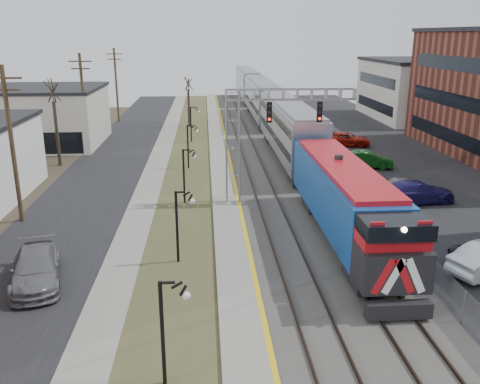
{
  "coord_description": "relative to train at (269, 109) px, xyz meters",
  "views": [
    {
      "loc": [
        -2.42,
        -7.09,
        11.71
      ],
      "look_at": [
        -0.39,
        22.14,
        2.6
      ],
      "focal_mm": 38.0,
      "sensor_mm": 36.0,
      "label": 1
    }
  ],
  "objects": [
    {
      "name": "car_street_b",
      "position": [
        -16.29,
        -39.6,
        -2.13
      ],
      "size": [
        3.49,
        5.83,
        1.58
      ],
      "primitive_type": "imported",
      "rotation": [
        0.0,
        0.0,
        0.25
      ],
      "color": "slate",
      "rests_on": "ground"
    },
    {
      "name": "lampposts",
      "position": [
        -9.5,
        -37.32,
        -0.92
      ],
      "size": [
        0.14,
        62.14,
        4.0
      ],
      "color": "black",
      "rests_on": "ground"
    },
    {
      "name": "parking_lot",
      "position": [
        10.5,
        -20.61,
        -2.9
      ],
      "size": [
        16.0,
        120.0,
        0.04
      ],
      "primitive_type": "cube",
      "color": "black",
      "rests_on": "ground"
    },
    {
      "name": "fence",
      "position": [
        2.7,
        -20.61,
        -2.12
      ],
      "size": [
        0.04,
        120.0,
        1.6
      ],
      "primitive_type": "cube",
      "color": "gray",
      "rests_on": "ground"
    },
    {
      "name": "platform",
      "position": [
        -6.5,
        -20.61,
        -2.8
      ],
      "size": [
        2.0,
        120.0,
        0.24
      ],
      "primitive_type": "cube",
      "color": "gray",
      "rests_on": "ground"
    },
    {
      "name": "track_far",
      "position": [
        -0.0,
        -20.61,
        -2.64
      ],
      "size": [
        1.58,
        120.0,
        0.15
      ],
      "color": "#2D2119",
      "rests_on": "ballast_bed"
    },
    {
      "name": "platform_edge",
      "position": [
        -5.62,
        -20.61,
        -2.67
      ],
      "size": [
        0.24,
        120.0,
        0.01
      ],
      "primitive_type": "cube",
      "color": "gold",
      "rests_on": "platform"
    },
    {
      "name": "car_lot_e",
      "position": [
        7.15,
        -27.13,
        -2.2
      ],
      "size": [
        4.47,
        2.53,
        1.43
      ],
      "primitive_type": "imported",
      "rotation": [
        0.0,
        0.0,
        1.36
      ],
      "color": "slate",
      "rests_on": "ground"
    },
    {
      "name": "track_near",
      "position": [
        -3.5,
        -20.61,
        -2.64
      ],
      "size": [
        1.58,
        120.0,
        0.15
      ],
      "color": "#2D2119",
      "rests_on": "ballast_bed"
    },
    {
      "name": "train",
      "position": [
        0.0,
        0.0,
        0.0
      ],
      "size": [
        3.0,
        85.85,
        5.33
      ],
      "color": "#124596",
      "rests_on": "ground"
    },
    {
      "name": "sidewalk",
      "position": [
        -12.5,
        -20.61,
        -2.88
      ],
      "size": [
        2.0,
        120.0,
        0.08
      ],
      "primitive_type": "cube",
      "color": "gray",
      "rests_on": "ground"
    },
    {
      "name": "ballast_bed",
      "position": [
        -1.5,
        -20.61,
        -2.82
      ],
      "size": [
        8.0,
        120.0,
        0.2
      ],
      "primitive_type": "cube",
      "color": "#595651",
      "rests_on": "ground"
    },
    {
      "name": "street_west",
      "position": [
        -17.0,
        -20.61,
        -2.9
      ],
      "size": [
        7.0,
        120.0,
        0.04
      ],
      "primitive_type": "cube",
      "color": "black",
      "rests_on": "ground"
    },
    {
      "name": "car_lot_f",
      "position": [
        6.8,
        -18.53,
        -2.16
      ],
      "size": [
        4.88,
        2.71,
        1.52
      ],
      "primitive_type": "imported",
      "rotation": [
        0.0,
        0.0,
        1.32
      ],
      "color": "#0C4010",
      "rests_on": "ground"
    },
    {
      "name": "grass_median",
      "position": [
        -9.5,
        -20.61,
        -2.89
      ],
      "size": [
        4.0,
        120.0,
        0.06
      ],
      "primitive_type": "cube",
      "color": "#424926",
      "rests_on": "ground"
    },
    {
      "name": "utility_poles",
      "position": [
        -20.0,
        -30.61,
        2.08
      ],
      "size": [
        0.28,
        80.28,
        10.0
      ],
      "color": "#4C3823",
      "rests_on": "ground"
    },
    {
      "name": "signal_gantry",
      "position": [
        -4.28,
        -27.61,
        2.67
      ],
      "size": [
        9.0,
        1.07,
        8.15
      ],
      "color": "gray",
      "rests_on": "ground"
    },
    {
      "name": "bare_trees",
      "position": [
        -18.16,
        -16.69,
        -0.22
      ],
      "size": [
        12.3,
        42.3,
        5.95
      ],
      "color": "#382D23",
      "rests_on": "ground"
    },
    {
      "name": "car_lot_g",
      "position": [
        7.52,
        -8.88,
        -2.2
      ],
      "size": [
        5.69,
        3.87,
        1.45
      ],
      "primitive_type": "imported",
      "rotation": [
        0.0,
        0.0,
        1.26
      ],
      "color": "#AF160D",
      "rests_on": "ground"
    },
    {
      "name": "car_lot_d",
      "position": [
        7.29,
        -28.67,
        -2.12
      ],
      "size": [
        5.75,
        2.9,
        1.6
      ],
      "primitive_type": "imported",
      "rotation": [
        0.0,
        0.0,
        1.69
      ],
      "color": "navy",
      "rests_on": "ground"
    }
  ]
}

